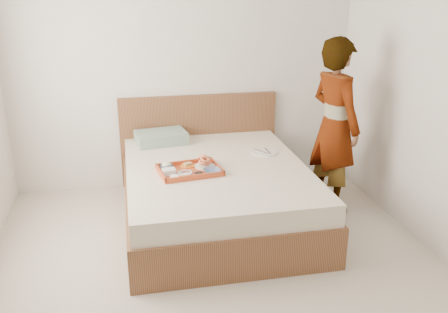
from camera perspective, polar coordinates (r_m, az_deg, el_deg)
name	(u,v)px	position (r m, az deg, el deg)	size (l,w,h in m)	color
ground	(223,285)	(3.61, -0.06, -14.81)	(3.50, 4.00, 0.01)	beige
wall_back	(184,61)	(5.00, -4.75, 11.11)	(3.50, 0.01, 2.60)	silver
wall_front	(384,303)	(1.32, 18.25, -16.02)	(3.50, 0.01, 2.60)	silver
bed	(216,194)	(4.36, -0.91, -4.37)	(1.65, 2.00, 0.53)	brown
headboard	(199,139)	(5.18, -2.93, 2.08)	(1.65, 0.06, 0.95)	brown
pillow	(161,137)	(4.89, -7.38, 2.23)	(0.49, 0.33, 0.12)	gray
tray	(190,170)	(4.12, -4.06, -1.58)	(0.51, 0.37, 0.05)	red
prawn_plate	(205,166)	(4.21, -2.26, -1.11)	(0.18, 0.18, 0.01)	white
navy_bowl_big	(212,171)	(4.06, -1.41, -1.75)	(0.14, 0.14, 0.04)	navy
sauce_dish	(199,174)	(4.01, -2.96, -2.10)	(0.07, 0.07, 0.03)	black
meat_plate	(185,173)	(4.08, -4.60, -1.90)	(0.13, 0.13, 0.01)	white
bread_plate	(188,166)	(4.23, -4.25, -1.06)	(0.12, 0.12, 0.01)	orange
salad_bowl	(166,167)	(4.18, -6.76, -1.21)	(0.11, 0.11, 0.04)	navy
plastic_tub	(169,172)	(4.06, -6.47, -1.77)	(0.11, 0.09, 0.05)	silver
cheese_round	(174,177)	(3.97, -5.82, -2.43)	(0.07, 0.07, 0.03)	white
dinner_plate	(265,152)	(4.60, 4.78, 0.51)	(0.25, 0.25, 0.01)	white
person	(335,126)	(4.57, 12.83, 3.51)	(0.59, 0.39, 1.61)	white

